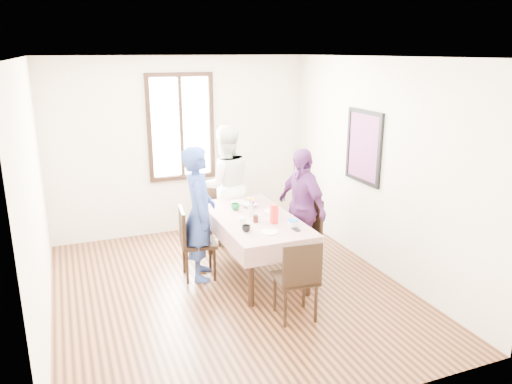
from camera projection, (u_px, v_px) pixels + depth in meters
ground at (230, 290)px, 5.89m from camera, size 4.50×4.50×0.00m
back_wall at (181, 147)px, 7.53m from camera, size 4.00×0.00×4.00m
right_wall at (378, 166)px, 6.23m from camera, size 0.00×4.50×4.50m
window_frame at (181, 127)px, 7.43m from camera, size 1.02×0.06×1.62m
window_pane at (181, 127)px, 7.43m from camera, size 0.90×0.02×1.50m
art_poster at (364, 147)px, 6.44m from camera, size 0.04×0.76×0.96m
dining_table at (255, 246)px, 6.25m from camera, size 0.83×1.71×0.75m
tablecloth at (255, 217)px, 6.15m from camera, size 0.95×1.83×0.01m
chair_left at (198, 243)px, 6.13m from camera, size 0.47×0.47×0.91m
chair_right at (301, 231)px, 6.52m from camera, size 0.44×0.44×0.91m
chair_far at (225, 213)px, 7.28m from camera, size 0.45×0.45×0.91m
chair_near at (295, 278)px, 5.18m from camera, size 0.46×0.46×0.91m
person_left at (199, 214)px, 6.03m from camera, size 0.54×0.69×1.68m
person_far at (225, 186)px, 7.14m from camera, size 0.88×0.71×1.75m
person_right at (301, 208)px, 6.43m from camera, size 0.54×0.98×1.58m
mug_black at (246, 228)px, 5.63m from camera, size 0.11×0.11×0.08m
mug_flag at (276, 215)px, 6.11m from camera, size 0.12×0.12×0.08m
mug_green at (235, 207)px, 6.41m from camera, size 0.16×0.16×0.09m
serving_bowl at (249, 205)px, 6.53m from camera, size 0.21×0.21×0.05m
juice_carton at (274, 214)px, 5.88m from camera, size 0.07×0.07×0.23m
butter_tub at (293, 223)px, 5.82m from camera, size 0.13×0.13×0.06m
jam_jar at (256, 219)px, 5.94m from camera, size 0.06×0.06×0.09m
drinking_glass at (243, 222)px, 5.81m from camera, size 0.07×0.07×0.10m
smartphone at (296, 230)px, 5.70m from camera, size 0.07×0.13×0.01m
flower_vase at (251, 211)px, 6.15m from camera, size 0.07×0.07×0.13m
plate_right at (271, 211)px, 6.35m from camera, size 0.20×0.20×0.01m
plate_far at (238, 202)px, 6.74m from camera, size 0.20×0.20×0.01m
plate_near at (270, 232)px, 5.62m from camera, size 0.20×0.20×0.01m
butter_lid at (293, 220)px, 5.81m from camera, size 0.12×0.12×0.01m
flower_bunch at (251, 202)px, 6.11m from camera, size 0.09×0.09×0.10m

